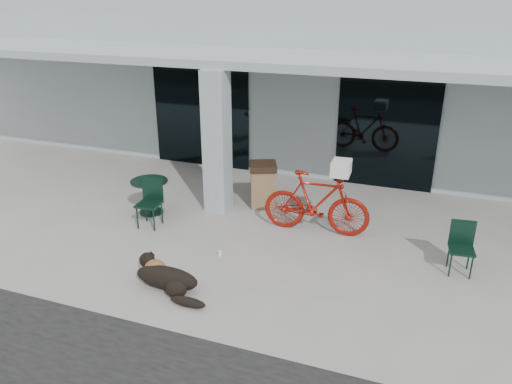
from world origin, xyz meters
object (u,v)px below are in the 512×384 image
at_px(cafe_table_near, 150,197).
at_px(dog, 167,277).
at_px(bicycle, 316,203).
at_px(trash_receptacle, 263,185).
at_px(cafe_chair_near, 149,204).
at_px(cafe_chair_far_a, 462,249).

bearing_deg(cafe_table_near, dog, -54.03).
xyz_separation_m(bicycle, trash_receptacle, (-1.47, 0.90, -0.14)).
height_order(dog, cafe_table_near, cafe_table_near).
height_order(bicycle, trash_receptacle, bicycle).
distance_m(cafe_table_near, trash_receptacle, 2.53).
bearing_deg(trash_receptacle, bicycle, -31.56).
distance_m(cafe_chair_near, cafe_chair_far_a, 6.08).
height_order(dog, trash_receptacle, trash_receptacle).
relative_size(dog, cafe_chair_far_a, 1.40).
xyz_separation_m(cafe_table_near, trash_receptacle, (2.20, 1.24, 0.13)).
relative_size(dog, cafe_chair_near, 1.26).
bearing_deg(cafe_chair_near, cafe_chair_far_a, -1.84).
distance_m(bicycle, trash_receptacle, 1.72).
relative_size(bicycle, cafe_table_near, 2.64).
bearing_deg(dog, cafe_chair_far_a, 50.34).
xyz_separation_m(dog, trash_receptacle, (0.34, 3.80, 0.30)).
distance_m(dog, cafe_table_near, 3.17).
height_order(cafe_chair_near, cafe_chair_far_a, cafe_chair_near).
bearing_deg(cafe_table_near, cafe_chair_near, -60.49).
bearing_deg(cafe_table_near, bicycle, 5.29).
bearing_deg(trash_receptacle, cafe_chair_near, -135.27).
distance_m(cafe_table_near, cafe_chair_near, 0.70).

